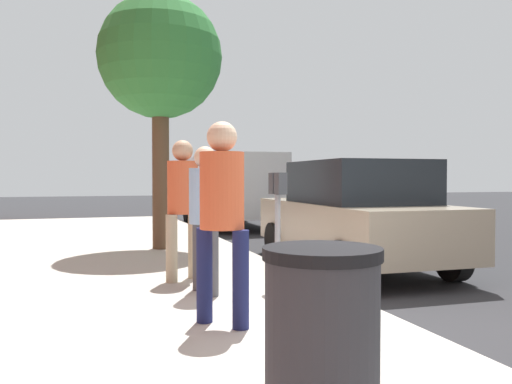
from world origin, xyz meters
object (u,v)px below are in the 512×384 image
Objects in this scene: pedestrian_bystander at (222,204)px; pedestrian_at_meter at (205,208)px; parking_officer at (183,197)px; parked_van_far at (229,186)px; trash_bin at (322,349)px; parking_meter at (278,205)px; street_tree at (160,59)px; parked_sedan_near at (355,214)px.

pedestrian_at_meter is at bearing 43.83° from pedestrian_bystander.
parked_van_far is (8.72, -3.00, 0.01)m from parking_officer.
pedestrian_bystander reaches higher than trash_bin.
parking_meter is 1.35m from parking_officer.
parking_meter is 0.27× the size of parked_van_far.
parking_meter is at bearing -168.35° from street_tree.
parking_meter is 0.29× the size of street_tree.
parked_sedan_near is at bearing -48.82° from parking_meter.
parked_van_far is at bearing -11.76° from parking_meter.
street_tree is at bearing 152.82° from parked_van_far.
street_tree is at bearing -1.94° from trash_bin.
parked_van_far reaches higher than parking_meter.
parked_van_far is at bearing 126.95° from parking_officer.
pedestrian_bystander reaches higher than parking_meter.
parking_meter is 0.88m from pedestrian_at_meter.
parked_sedan_near is 4.65m from street_tree.
parking_meter reaches higher than trash_bin.
pedestrian_at_meter is 3.68m from trash_bin.
pedestrian_at_meter is at bearing 163.23° from parked_van_far.
pedestrian_at_meter is 0.93× the size of parking_officer.
street_tree reaches higher than pedestrian_bystander.
parked_van_far reaches higher than pedestrian_at_meter.
parked_van_far reaches higher than parking_officer.
pedestrian_at_meter is at bearing 179.50° from street_tree.
parking_meter is 3.77m from trash_bin.
parking_meter is 0.77× the size of parking_officer.
parking_officer is 4.03m from street_tree.
trash_bin is at bearing -132.13° from pedestrian_bystander.
parking_officer reaches higher than pedestrian_at_meter.
parking_officer reaches higher than parked_sedan_near.
trash_bin is at bearing 149.72° from parked_sedan_near.
parked_van_far reaches higher than trash_bin.
trash_bin is (-3.64, 0.22, -0.49)m from pedestrian_at_meter.
pedestrian_bystander is at bearing -107.84° from pedestrian_at_meter.
parked_sedan_near reaches higher than parking_meter.
trash_bin is at bearing -105.31° from pedestrian_at_meter.
parked_sedan_near is at bearing 18.62° from pedestrian_at_meter.
pedestrian_at_meter is 10.01m from parked_van_far.
parked_van_far is (9.58, -2.89, 0.10)m from pedestrian_at_meter.
parked_sedan_near is at bearing 71.46° from parking_officer.
pedestrian_at_meter is at bearing -26.81° from parking_officer.
parking_meter is at bearing -17.17° from trash_bin.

